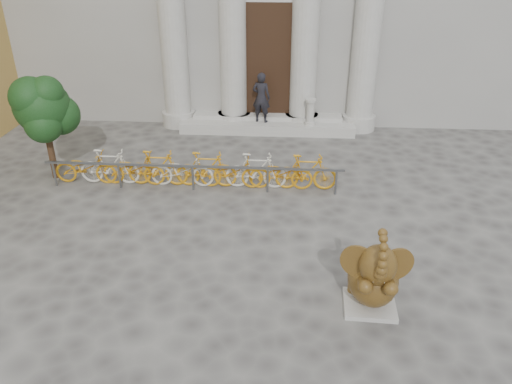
# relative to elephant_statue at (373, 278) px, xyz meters

# --- Properties ---
(ground) EXTENTS (80.00, 80.00, 0.00)m
(ground) POSITION_rel_elephant_statue_xyz_m (-2.33, -0.17, -0.69)
(ground) COLOR #474442
(ground) RESTS_ON ground
(entrance_steps) EXTENTS (6.00, 1.20, 0.36)m
(entrance_steps) POSITION_rel_elephant_statue_xyz_m (-2.33, 9.23, -0.51)
(entrance_steps) COLOR #A8A59E
(entrance_steps) RESTS_ON ground
(elephant_statue) EXTENTS (1.27, 1.41, 1.89)m
(elephant_statue) POSITION_rel_elephant_statue_xyz_m (0.00, 0.00, 0.00)
(elephant_statue) COLOR #A8A59E
(elephant_statue) RESTS_ON ground
(bike_rack) EXTENTS (8.00, 0.53, 1.00)m
(bike_rack) POSITION_rel_elephant_statue_xyz_m (-4.11, 4.77, -0.19)
(bike_rack) COLOR slate
(bike_rack) RESTS_ON ground
(tree) EXTENTS (1.69, 1.54, 2.92)m
(tree) POSITION_rel_elephant_statue_xyz_m (-8.12, 5.04, 1.35)
(tree) COLOR #332114
(tree) RESTS_ON ground
(pedestrian) EXTENTS (0.70, 0.54, 1.71)m
(pedestrian) POSITION_rel_elephant_statue_xyz_m (-2.54, 9.13, 0.53)
(pedestrian) COLOR black
(pedestrian) RESTS_ON entrance_steps
(balustrade_post) EXTENTS (0.37, 0.37, 0.90)m
(balustrade_post) POSITION_rel_elephant_statue_xyz_m (-0.87, 8.93, 0.09)
(balustrade_post) COLOR #A8A59E
(balustrade_post) RESTS_ON entrance_steps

